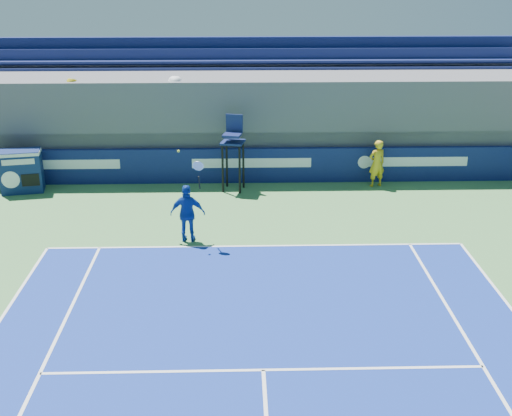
{
  "coord_description": "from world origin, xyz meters",
  "views": [
    {
      "loc": [
        -0.4,
        -3.55,
        7.15
      ],
      "look_at": [
        0.0,
        11.5,
        1.25
      ],
      "focal_mm": 45.0,
      "sensor_mm": 36.0,
      "label": 1
    }
  ],
  "objects_px": {
    "tennis_player": "(188,213)",
    "ball_person": "(377,163)",
    "match_clock": "(21,170)",
    "umpire_chair": "(233,145)"
  },
  "relations": [
    {
      "from": "ball_person",
      "to": "match_clock",
      "type": "xyz_separation_m",
      "value": [
        -11.6,
        -0.22,
        -0.06
      ]
    },
    {
      "from": "match_clock",
      "to": "tennis_player",
      "type": "height_order",
      "value": "tennis_player"
    },
    {
      "from": "match_clock",
      "to": "umpire_chair",
      "type": "distance_m",
      "value": 6.91
    },
    {
      "from": "match_clock",
      "to": "umpire_chair",
      "type": "xyz_separation_m",
      "value": [
        6.86,
        0.01,
        0.79
      ]
    },
    {
      "from": "umpire_chair",
      "to": "match_clock",
      "type": "bearing_deg",
      "value": -179.94
    },
    {
      "from": "match_clock",
      "to": "tennis_player",
      "type": "distance_m",
      "value": 6.99
    },
    {
      "from": "umpire_chair",
      "to": "tennis_player",
      "type": "xyz_separation_m",
      "value": [
        -1.19,
        -4.08,
        -0.72
      ]
    },
    {
      "from": "match_clock",
      "to": "tennis_player",
      "type": "relative_size",
      "value": 0.55
    },
    {
      "from": "match_clock",
      "to": "ball_person",
      "type": "bearing_deg",
      "value": 1.09
    },
    {
      "from": "tennis_player",
      "to": "ball_person",
      "type": "bearing_deg",
      "value": 35.92
    }
  ]
}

